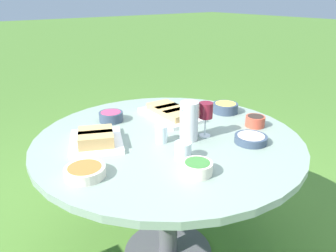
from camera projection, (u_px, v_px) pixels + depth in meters
ground_plane at (168, 252)px, 2.01m from camera, size 40.00×40.00×0.00m
dining_table at (168, 155)px, 1.76m from camera, size 1.39×1.39×0.78m
water_pitcher at (189, 121)px, 1.65m from camera, size 0.10×0.09×0.20m
wine_glass at (206, 112)px, 1.67m from camera, size 0.07×0.07×0.18m
platter_bread_main at (171, 112)px, 1.99m from camera, size 0.26×0.41×0.06m
platter_charcuterie at (96, 139)px, 1.61m from camera, size 0.36×0.39×0.08m
bowl_fries at (225, 107)px, 2.05m from camera, size 0.16×0.16×0.06m
bowl_salad at (197, 167)px, 1.35m from camera, size 0.13×0.13×0.05m
bowl_olives at (255, 121)px, 1.84m from camera, size 0.11×0.11×0.06m
bowl_dip_red at (111, 116)px, 1.91m from camera, size 0.14×0.14×0.06m
bowl_dip_cream at (251, 139)px, 1.64m from camera, size 0.16×0.16×0.04m
bowl_roasted_veg at (85, 171)px, 1.34m from camera, size 0.17×0.17×0.04m
cup_water_near at (183, 151)px, 1.47m from camera, size 0.08×0.08×0.08m
cup_water_far at (161, 134)px, 1.64m from camera, size 0.06×0.06×0.09m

